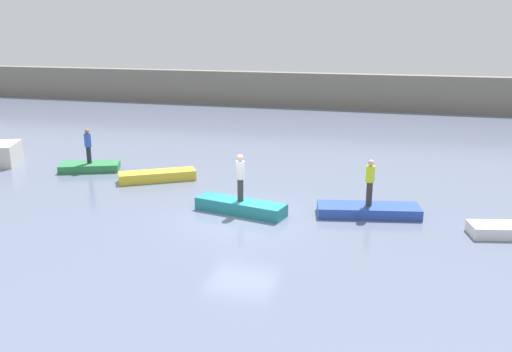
{
  "coord_description": "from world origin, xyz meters",
  "views": [
    {
      "loc": [
        5.4,
        -17.71,
        6.72
      ],
      "look_at": [
        -0.44,
        3.6,
        0.6
      ],
      "focal_mm": 38.11,
      "sensor_mm": 36.0,
      "label": 1
    }
  ],
  "objects_px": {
    "person_white_shirt": "(240,175)",
    "person_hiviz_shirt": "(370,180)",
    "person_blue_shirt": "(88,144)",
    "rowboat_yellow": "(157,176)",
    "rowboat_blue": "(368,210)",
    "rowboat_green": "(90,167)",
    "rowboat_teal": "(241,207)"
  },
  "relations": [
    {
      "from": "rowboat_blue",
      "to": "person_white_shirt",
      "type": "relative_size",
      "value": 2.11
    },
    {
      "from": "rowboat_teal",
      "to": "person_white_shirt",
      "type": "xyz_separation_m",
      "value": [
        0.0,
        0.0,
        1.22
      ]
    },
    {
      "from": "person_white_shirt",
      "to": "person_hiviz_shirt",
      "type": "xyz_separation_m",
      "value": [
        4.61,
        0.96,
        -0.12
      ]
    },
    {
      "from": "rowboat_yellow",
      "to": "rowboat_teal",
      "type": "relative_size",
      "value": 0.98
    },
    {
      "from": "rowboat_yellow",
      "to": "person_white_shirt",
      "type": "relative_size",
      "value": 1.92
    },
    {
      "from": "person_hiviz_shirt",
      "to": "rowboat_blue",
      "type": "bearing_deg",
      "value": -90.0
    },
    {
      "from": "rowboat_yellow",
      "to": "rowboat_blue",
      "type": "height_order",
      "value": "rowboat_yellow"
    },
    {
      "from": "rowboat_blue",
      "to": "person_blue_shirt",
      "type": "height_order",
      "value": "person_blue_shirt"
    },
    {
      "from": "person_hiviz_shirt",
      "to": "person_white_shirt",
      "type": "bearing_deg",
      "value": -168.28
    },
    {
      "from": "rowboat_teal",
      "to": "rowboat_blue",
      "type": "relative_size",
      "value": 0.93
    },
    {
      "from": "rowboat_blue",
      "to": "person_blue_shirt",
      "type": "bearing_deg",
      "value": 155.76
    },
    {
      "from": "rowboat_yellow",
      "to": "rowboat_teal",
      "type": "height_order",
      "value": "rowboat_teal"
    },
    {
      "from": "person_blue_shirt",
      "to": "rowboat_blue",
      "type": "bearing_deg",
      "value": -12.57
    },
    {
      "from": "rowboat_blue",
      "to": "person_blue_shirt",
      "type": "relative_size",
      "value": 2.23
    },
    {
      "from": "rowboat_green",
      "to": "rowboat_teal",
      "type": "relative_size",
      "value": 0.79
    },
    {
      "from": "rowboat_green",
      "to": "person_white_shirt",
      "type": "bearing_deg",
      "value": -46.8
    },
    {
      "from": "rowboat_green",
      "to": "person_hiviz_shirt",
      "type": "distance_m",
      "value": 13.77
    },
    {
      "from": "person_blue_shirt",
      "to": "rowboat_teal",
      "type": "bearing_deg",
      "value": -24.18
    },
    {
      "from": "rowboat_teal",
      "to": "rowboat_yellow",
      "type": "bearing_deg",
      "value": 158.99
    },
    {
      "from": "rowboat_blue",
      "to": "person_white_shirt",
      "type": "height_order",
      "value": "person_white_shirt"
    },
    {
      "from": "rowboat_teal",
      "to": "person_white_shirt",
      "type": "height_order",
      "value": "person_white_shirt"
    },
    {
      "from": "rowboat_green",
      "to": "person_hiviz_shirt",
      "type": "relative_size",
      "value": 1.6
    },
    {
      "from": "person_white_shirt",
      "to": "person_hiviz_shirt",
      "type": "distance_m",
      "value": 4.71
    },
    {
      "from": "rowboat_blue",
      "to": "rowboat_green",
      "type": "bearing_deg",
      "value": 155.76
    },
    {
      "from": "person_blue_shirt",
      "to": "rowboat_yellow",
      "type": "bearing_deg",
      "value": -11.04
    },
    {
      "from": "rowboat_green",
      "to": "rowboat_yellow",
      "type": "xyz_separation_m",
      "value": [
        3.9,
        -0.76,
        0.04
      ]
    },
    {
      "from": "person_hiviz_shirt",
      "to": "rowboat_green",
      "type": "bearing_deg",
      "value": 167.43
    },
    {
      "from": "person_white_shirt",
      "to": "rowboat_green",
      "type": "bearing_deg",
      "value": 155.82
    },
    {
      "from": "person_blue_shirt",
      "to": "person_hiviz_shirt",
      "type": "bearing_deg",
      "value": -12.57
    },
    {
      "from": "rowboat_green",
      "to": "person_white_shirt",
      "type": "distance_m",
      "value": 9.71
    },
    {
      "from": "rowboat_yellow",
      "to": "rowboat_teal",
      "type": "bearing_deg",
      "value": -64.88
    },
    {
      "from": "person_hiviz_shirt",
      "to": "person_blue_shirt",
      "type": "bearing_deg",
      "value": 167.43
    }
  ]
}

